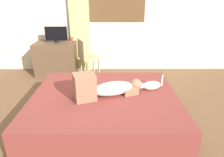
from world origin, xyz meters
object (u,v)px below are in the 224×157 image
object	(u,v)px
tv_monitor	(56,34)
cup	(72,39)
desk	(57,59)
bed	(105,110)
chair_by_desk	(86,56)
person_lying	(106,88)
cat	(150,85)

from	to	relation	value
tv_monitor	cup	world-z (taller)	tv_monitor
desk	cup	size ratio (longest dim) A/B	10.70
bed	chair_by_desk	world-z (taller)	chair_by_desk
bed	desk	size ratio (longest dim) A/B	2.21
bed	cup	size ratio (longest dim) A/B	23.67
tv_monitor	bed	bearing A→B (deg)	-61.02
tv_monitor	chair_by_desk	xyz separation A→B (m)	(0.66, -0.24, -0.41)
person_lying	cup	size ratio (longest dim) A/B	11.00
bed	cup	xyz separation A→B (m)	(-0.82, 2.21, 0.55)
cat	chair_by_desk	bearing A→B (deg)	123.78
cup	chair_by_desk	bearing A→B (deg)	-50.31
cat	cup	xyz separation A→B (m)	(-1.46, 2.07, 0.24)
desk	chair_by_desk	distance (m)	0.76
desk	chair_by_desk	world-z (taller)	chair_by_desk
person_lying	chair_by_desk	xyz separation A→B (m)	(-0.46, 1.78, -0.08)
person_lying	chair_by_desk	distance (m)	1.84
bed	cat	xyz separation A→B (m)	(0.64, 0.14, 0.31)
cup	chair_by_desk	size ratio (longest dim) A/B	0.10
cat	chair_by_desk	distance (m)	1.95
cat	desk	size ratio (longest dim) A/B	0.39
tv_monitor	cup	distance (m)	0.38
bed	chair_by_desk	xyz separation A→B (m)	(-0.45, 1.76, 0.27)
chair_by_desk	bed	bearing A→B (deg)	-75.80
person_lying	desk	world-z (taller)	person_lying
person_lying	tv_monitor	xyz separation A→B (m)	(-1.12, 2.02, 0.33)
bed	chair_by_desk	size ratio (longest dim) A/B	2.31
cat	chair_by_desk	world-z (taller)	chair_by_desk
chair_by_desk	tv_monitor	bearing A→B (deg)	160.34
tv_monitor	cat	bearing A→B (deg)	-46.77
bed	person_lying	size ratio (longest dim) A/B	2.15
person_lying	desk	xyz separation A→B (m)	(-1.18, 2.02, -0.22)
person_lying	cat	xyz separation A→B (m)	(0.62, 0.16, -0.05)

